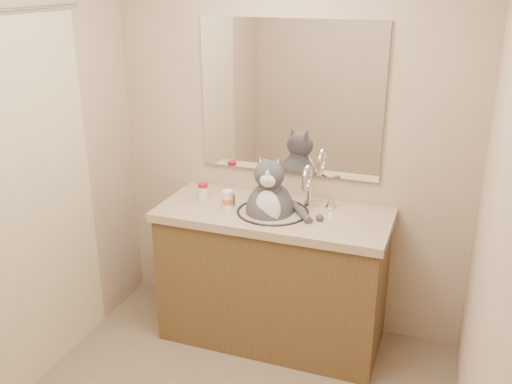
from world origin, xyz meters
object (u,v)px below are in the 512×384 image
at_px(cat, 270,208).
at_px(pill_bottle_orange, 228,200).
at_px(grey_canister, 232,200).
at_px(pill_bottle_redcap, 203,191).

height_order(cat, pill_bottle_orange, cat).
distance_m(cat, grey_canister, 0.25).
relative_size(pill_bottle_orange, grey_canister, 1.52).
bearing_deg(pill_bottle_orange, pill_bottle_redcap, 158.37).
relative_size(cat, pill_bottle_redcap, 5.53).
xyz_separation_m(cat, grey_canister, (-0.24, 0.02, 0.01)).
height_order(cat, grey_canister, cat).
distance_m(cat, pill_bottle_orange, 0.25).
height_order(pill_bottle_redcap, grey_canister, pill_bottle_redcap).
height_order(pill_bottle_redcap, pill_bottle_orange, pill_bottle_orange).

